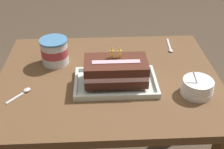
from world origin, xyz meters
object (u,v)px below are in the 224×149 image
object	(u,v)px
foil_tray	(116,83)
serving_spoon_by_bowls	(170,48)
birthday_cake	(116,70)
bowl_stack	(197,87)
ice_cream_tub	(55,51)
serving_spoon_near_tray	(24,92)

from	to	relation	value
foil_tray	serving_spoon_by_bowls	xyz separation A→B (m)	(0.29, 0.29, -0.00)
birthday_cake	bowl_stack	world-z (taller)	birthday_cake
foil_tray	ice_cream_tub	distance (m)	0.33
foil_tray	birthday_cake	distance (m)	0.06
ice_cream_tub	bowl_stack	bearing A→B (deg)	-24.31
bowl_stack	ice_cream_tub	xyz separation A→B (m)	(-0.59, 0.27, 0.03)
bowl_stack	serving_spoon_by_bowls	bearing A→B (deg)	93.81
ice_cream_tub	serving_spoon_by_bowls	xyz separation A→B (m)	(0.56, 0.10, -0.06)
ice_cream_tub	serving_spoon_by_bowls	world-z (taller)	ice_cream_tub
foil_tray	birthday_cake	world-z (taller)	birthday_cake
foil_tray	ice_cream_tub	bearing A→B (deg)	144.90
serving_spoon_by_bowls	serving_spoon_near_tray	bearing A→B (deg)	-153.50
ice_cream_tub	serving_spoon_near_tray	xyz separation A→B (m)	(-0.10, -0.23, -0.06)
bowl_stack	foil_tray	bearing A→B (deg)	166.54
ice_cream_tub	birthday_cake	bearing A→B (deg)	-35.10
foil_tray	birthday_cake	size ratio (longest dim) A/B	1.35
birthday_cake	serving_spoon_by_bowls	distance (m)	0.42
birthday_cake	serving_spoon_by_bowls	xyz separation A→B (m)	(0.29, 0.29, -0.07)
birthday_cake	foil_tray	bearing A→B (deg)	-90.00
foil_tray	ice_cream_tub	xyz separation A→B (m)	(-0.27, 0.19, 0.05)
ice_cream_tub	serving_spoon_near_tray	distance (m)	0.25
ice_cream_tub	serving_spoon_by_bowls	bearing A→B (deg)	10.50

